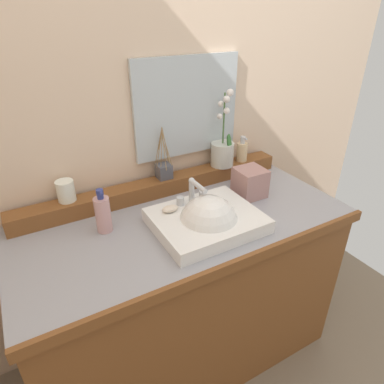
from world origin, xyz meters
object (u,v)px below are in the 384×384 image
at_px(lotion_bottle, 103,214).
at_px(soap_bar, 170,209).
at_px(tumbler_cup, 66,191).
at_px(reed_diffuser, 164,170).
at_px(sink_basin, 208,223).
at_px(soap_dispenser, 242,151).
at_px(tissue_box, 250,182).
at_px(potted_plant, 223,149).

bearing_deg(lotion_bottle, soap_bar, -18.04).
height_order(tumbler_cup, reed_diffuser, reed_diffuser).
height_order(reed_diffuser, lotion_bottle, reed_diffuser).
bearing_deg(reed_diffuser, tumbler_cup, 179.35).
bearing_deg(soap_bar, sink_basin, -42.43).
xyz_separation_m(sink_basin, tumbler_cup, (-0.46, 0.37, 0.09)).
bearing_deg(sink_basin, soap_dispenser, 39.39).
distance_m(soap_bar, tissue_box, 0.43).
xyz_separation_m(potted_plant, reed_diffuser, (-0.32, 0.01, -0.05)).
xyz_separation_m(soap_dispenser, tumbler_cup, (-0.89, 0.02, -0.01)).
bearing_deg(sink_basin, potted_plant, 49.21).
height_order(sink_basin, lotion_bottle, lotion_bottle).
bearing_deg(tumbler_cup, potted_plant, -1.34).
xyz_separation_m(soap_bar, soap_dispenser, (0.54, 0.24, 0.06)).
height_order(potted_plant, tissue_box, potted_plant).
bearing_deg(lotion_bottle, tumbler_cup, 117.86).
bearing_deg(sink_basin, reed_diffuser, 92.84).
distance_m(tumbler_cup, tissue_box, 0.82).
height_order(soap_bar, soap_dispenser, soap_dispenser).
height_order(soap_dispenser, reed_diffuser, reed_diffuser).
relative_size(soap_dispenser, lotion_bottle, 0.73).
height_order(soap_dispenser, tumbler_cup, soap_dispenser).
height_order(sink_basin, soap_dispenser, soap_dispenser).
bearing_deg(tumbler_cup, sink_basin, -38.64).
bearing_deg(sink_basin, soap_bar, 137.57).
relative_size(tumbler_cup, reed_diffuser, 0.36).
bearing_deg(sink_basin, lotion_bottle, 152.96).
bearing_deg(soap_dispenser, tissue_box, -117.21).
bearing_deg(reed_diffuser, soap_bar, -110.39).
height_order(sink_basin, soap_bar, sink_basin).
xyz_separation_m(tumbler_cup, lotion_bottle, (0.10, -0.18, -0.04)).
bearing_deg(reed_diffuser, lotion_bottle, -152.87).
height_order(soap_bar, lotion_bottle, lotion_bottle).
distance_m(soap_bar, lotion_bottle, 0.27).
distance_m(soap_dispenser, tissue_box, 0.25).
distance_m(potted_plant, reed_diffuser, 0.33).
relative_size(soap_bar, soap_dispenser, 0.52).
height_order(potted_plant, reed_diffuser, potted_plant).
bearing_deg(sink_basin, tumbler_cup, 141.36).
relative_size(soap_bar, potted_plant, 0.18).
height_order(tumbler_cup, tissue_box, tumbler_cup).
relative_size(lotion_bottle, tissue_box, 1.37).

